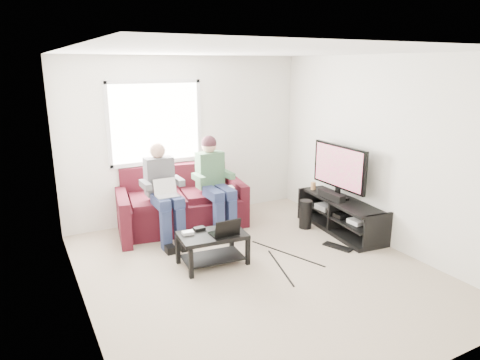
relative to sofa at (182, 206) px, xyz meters
name	(u,v)px	position (x,y,z in m)	size (l,w,h in m)	color
floor	(256,269)	(0.28, -1.82, -0.34)	(4.50, 4.50, 0.00)	tan
ceiling	(258,52)	(0.28, -1.82, 2.26)	(4.50, 4.50, 0.00)	white
wall_back	(186,139)	(0.28, 0.43, 0.96)	(4.50, 4.50, 0.00)	white
wall_front	(415,233)	(0.28, -4.07, 0.96)	(4.50, 4.50, 0.00)	white
wall_left	(75,191)	(-1.72, -1.82, 0.96)	(4.50, 4.50, 0.00)	white
wall_right	(382,152)	(2.28, -1.82, 0.96)	(4.50, 4.50, 0.00)	white
window	(156,123)	(-0.22, 0.41, 1.26)	(1.48, 0.04, 1.28)	white
sofa	(182,206)	(0.00, 0.00, 0.00)	(2.14, 1.20, 0.93)	#491217
person_left	(163,188)	(-0.40, -0.37, 0.43)	(0.40, 0.70, 1.39)	navy
person_right	(214,177)	(0.40, -0.35, 0.49)	(0.40, 0.71, 1.44)	navy
laptop_silver	(167,192)	(-0.40, -0.53, 0.42)	(0.32, 0.22, 0.24)	silver
coffee_table	(213,242)	(-0.13, -1.43, -0.04)	(0.87, 0.58, 0.41)	black
laptop_black	(224,225)	(-0.01, -1.51, 0.19)	(0.34, 0.24, 0.24)	black
controller_a	(188,233)	(-0.41, -1.31, 0.09)	(0.14, 0.09, 0.04)	silver
controller_b	(199,229)	(-0.23, -1.25, 0.09)	(0.14, 0.09, 0.04)	black
controller_c	(228,224)	(0.17, -1.28, 0.09)	(0.14, 0.09, 0.04)	gray
tv_stand	(341,217)	(2.05, -1.34, -0.11)	(0.62, 1.58, 0.51)	black
tv	(339,168)	(2.04, -1.24, 0.63)	(0.12, 1.10, 0.81)	black
soundbar	(331,196)	(1.93, -1.24, 0.22)	(0.12, 0.50, 0.10)	black
drink_cup	(313,186)	(2.00, -0.71, 0.23)	(0.08, 0.08, 0.12)	#B37F4D
console_white	(360,221)	(2.05, -1.74, -0.04)	(0.30, 0.22, 0.06)	silver
console_grey	(328,206)	(2.05, -1.04, -0.03)	(0.34, 0.26, 0.08)	gray
console_black	(343,213)	(2.05, -1.39, -0.03)	(0.38, 0.30, 0.07)	black
subwoofer	(306,214)	(1.67, -0.97, -0.12)	(0.19, 0.19, 0.44)	black
keyboard_floor	(338,247)	(1.61, -1.79, -0.33)	(0.14, 0.41, 0.02)	black
end_table	(231,206)	(0.77, -0.16, -0.08)	(0.33, 0.33, 0.58)	black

